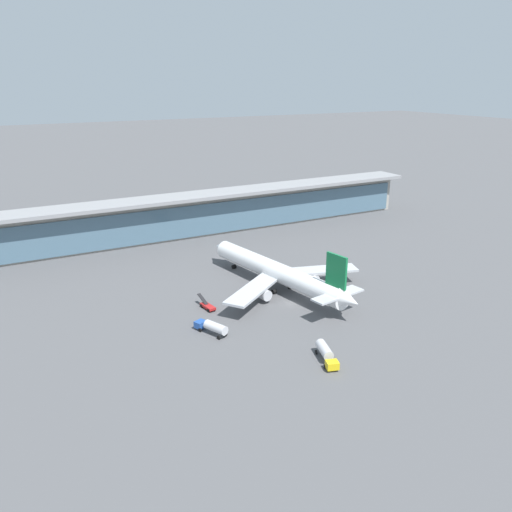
% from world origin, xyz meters
% --- Properties ---
extents(ground_plane, '(1200.00, 1200.00, 0.00)m').
position_xyz_m(ground_plane, '(0.00, 0.00, 0.00)').
color(ground_plane, '#515154').
extents(airliner_on_stand, '(43.77, 57.52, 15.36)m').
position_xyz_m(airliner_on_stand, '(1.94, 9.29, 4.84)').
color(airliner_on_stand, white).
rests_on(airliner_on_stand, ground).
extents(service_truck_near_nose_yellow, '(4.71, 8.88, 2.95)m').
position_xyz_m(service_truck_near_nose_yellow, '(-8.84, -27.29, 1.71)').
color(service_truck_near_nose_yellow, yellow).
rests_on(service_truck_near_nose_yellow, ground).
extents(service_truck_under_wing_red, '(2.49, 6.92, 2.70)m').
position_xyz_m(service_truck_under_wing_red, '(-19.87, 6.99, 0.81)').
color(service_truck_under_wing_red, '#B21E1E').
rests_on(service_truck_under_wing_red, ground).
extents(service_truck_mid_apron_blue, '(5.34, 8.81, 2.95)m').
position_xyz_m(service_truck_mid_apron_blue, '(-24.17, -5.70, 1.71)').
color(service_truck_mid_apron_blue, '#234C9E').
rests_on(service_truck_mid_apron_blue, ground).
extents(terminal_building, '(183.60, 12.80, 15.20)m').
position_xyz_m(terminal_building, '(0.00, 68.13, 7.87)').
color(terminal_building, '#9E998E').
rests_on(terminal_building, ground).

